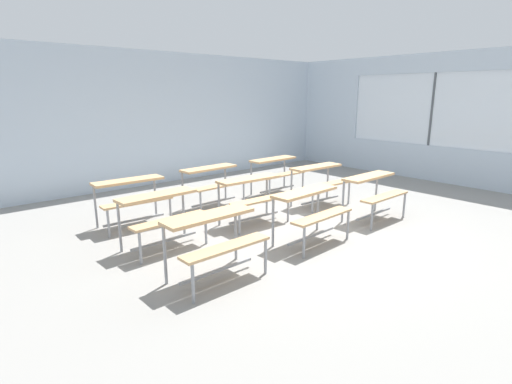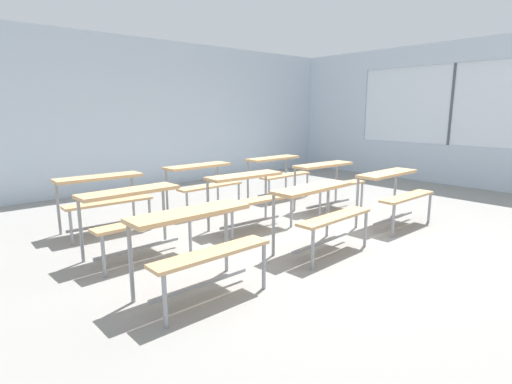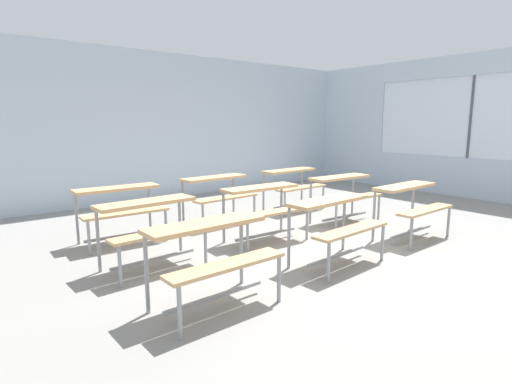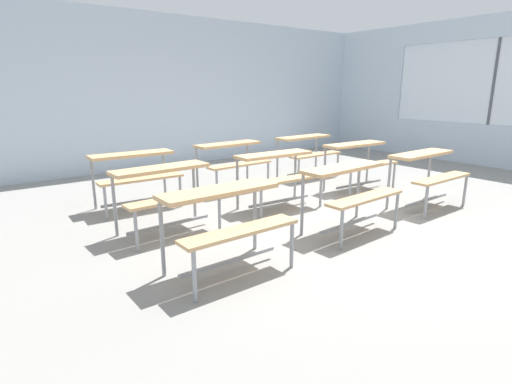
% 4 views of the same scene
% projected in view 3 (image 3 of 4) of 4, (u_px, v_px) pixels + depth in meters
% --- Properties ---
extents(ground, '(10.00, 9.00, 0.05)m').
position_uv_depth(ground, '(326.00, 249.00, 5.16)').
color(ground, gray).
extents(wall_back, '(10.00, 0.12, 3.00)m').
position_uv_depth(wall_back, '(165.00, 127.00, 8.35)').
color(wall_back, silver).
rests_on(wall_back, ground).
extents(wall_right, '(0.12, 9.00, 3.00)m').
position_uv_depth(wall_right, '(503.00, 130.00, 7.88)').
color(wall_right, silver).
rests_on(wall_right, ground).
extents(desk_bench_r0c0, '(1.11, 0.61, 0.74)m').
position_uv_depth(desk_bench_r0c0, '(213.00, 245.00, 3.42)').
color(desk_bench_r0c0, tan).
rests_on(desk_bench_r0c0, ground).
extents(desk_bench_r0c1, '(1.13, 0.65, 0.74)m').
position_uv_depth(desk_bench_r0c1, '(336.00, 216.00, 4.47)').
color(desk_bench_r0c1, tan).
rests_on(desk_bench_r0c1, ground).
extents(desk_bench_r0c2, '(1.11, 0.61, 0.74)m').
position_uv_depth(desk_bench_r0c2, '(412.00, 199.00, 5.47)').
color(desk_bench_r0c2, tan).
rests_on(desk_bench_r0c2, ground).
extents(desk_bench_r1c0, '(1.13, 0.64, 0.74)m').
position_uv_depth(desk_bench_r1c0, '(151.00, 218.00, 4.36)').
color(desk_bench_r1c0, tan).
rests_on(desk_bench_r1c0, ground).
extents(desk_bench_r1c1, '(1.12, 0.63, 0.74)m').
position_uv_depth(desk_bench_r1c1, '(265.00, 200.00, 5.35)').
color(desk_bench_r1c1, tan).
rests_on(desk_bench_r1c1, ground).
extents(desk_bench_r1c2, '(1.13, 0.64, 0.74)m').
position_uv_depth(desk_bench_r1c2, '(344.00, 188.00, 6.37)').
color(desk_bench_r1c2, tan).
rests_on(desk_bench_r1c2, ground).
extents(desk_bench_r2c0, '(1.12, 0.62, 0.74)m').
position_uv_depth(desk_bench_r2c0, '(120.00, 201.00, 5.30)').
color(desk_bench_r2c0, tan).
rests_on(desk_bench_r2c0, ground).
extents(desk_bench_r2c1, '(1.13, 0.64, 0.74)m').
position_uv_depth(desk_bench_r2c1, '(218.00, 188.00, 6.32)').
color(desk_bench_r2c1, tan).
rests_on(desk_bench_r2c1, ground).
extents(desk_bench_r2c2, '(1.11, 0.62, 0.74)m').
position_uv_depth(desk_bench_r2c2, '(293.00, 180.00, 7.29)').
color(desk_bench_r2c2, tan).
rests_on(desk_bench_r2c2, ground).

